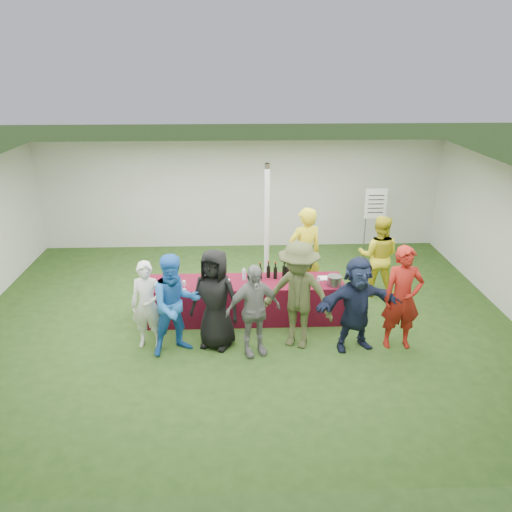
{
  "coord_description": "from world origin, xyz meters",
  "views": [
    {
      "loc": [
        -0.09,
        -8.21,
        4.55
      ],
      "look_at": [
        0.24,
        0.09,
        1.25
      ],
      "focal_mm": 35.0,
      "sensor_mm": 36.0,
      "label": 1
    }
  ],
  "objects_px": {
    "customer_1": "(176,305)",
    "customer_4": "(298,295)",
    "dump_bucket": "(334,281)",
    "customer_6": "(402,298)",
    "staff_back": "(378,256)",
    "customer_0": "(148,305)",
    "customer_2": "(215,299)",
    "serving_table": "(245,300)",
    "wine_list_sign": "(375,209)",
    "customer_5": "(357,304)",
    "staff_pourer": "(305,255)",
    "customer_3": "(253,310)"
  },
  "relations": [
    {
      "from": "staff_pourer",
      "to": "staff_back",
      "type": "bearing_deg",
      "value": 167.5
    },
    {
      "from": "serving_table",
      "to": "customer_5",
      "type": "height_order",
      "value": "customer_5"
    },
    {
      "from": "customer_1",
      "to": "customer_4",
      "type": "distance_m",
      "value": 2.0
    },
    {
      "from": "serving_table",
      "to": "customer_2",
      "type": "distance_m",
      "value": 1.16
    },
    {
      "from": "wine_list_sign",
      "to": "customer_3",
      "type": "xyz_separation_m",
      "value": [
        -2.95,
        -3.83,
        -0.53
      ]
    },
    {
      "from": "dump_bucket",
      "to": "serving_table",
      "type": "bearing_deg",
      "value": 172.16
    },
    {
      "from": "staff_pourer",
      "to": "customer_4",
      "type": "distance_m",
      "value": 1.78
    },
    {
      "from": "customer_1",
      "to": "customer_6",
      "type": "xyz_separation_m",
      "value": [
        3.7,
        0.02,
        0.03
      ]
    },
    {
      "from": "customer_5",
      "to": "customer_6",
      "type": "relative_size",
      "value": 0.91
    },
    {
      "from": "staff_pourer",
      "to": "customer_5",
      "type": "relative_size",
      "value": 1.18
    },
    {
      "from": "staff_pourer",
      "to": "wine_list_sign",
      "type": "bearing_deg",
      "value": -153.33
    },
    {
      "from": "customer_0",
      "to": "customer_2",
      "type": "height_order",
      "value": "customer_2"
    },
    {
      "from": "dump_bucket",
      "to": "customer_0",
      "type": "height_order",
      "value": "customer_0"
    },
    {
      "from": "wine_list_sign",
      "to": "customer_5",
      "type": "bearing_deg",
      "value": -108.54
    },
    {
      "from": "customer_1",
      "to": "staff_pourer",
      "type": "bearing_deg",
      "value": 14.92
    },
    {
      "from": "customer_0",
      "to": "customer_5",
      "type": "distance_m",
      "value": 3.44
    },
    {
      "from": "customer_3",
      "to": "serving_table",
      "type": "bearing_deg",
      "value": 76.95
    },
    {
      "from": "serving_table",
      "to": "customer_6",
      "type": "height_order",
      "value": "customer_6"
    },
    {
      "from": "customer_1",
      "to": "customer_4",
      "type": "bearing_deg",
      "value": -20.38
    },
    {
      "from": "staff_back",
      "to": "customer_1",
      "type": "xyz_separation_m",
      "value": [
        -3.84,
        -2.01,
        0.02
      ]
    },
    {
      "from": "wine_list_sign",
      "to": "customer_0",
      "type": "relative_size",
      "value": 1.18
    },
    {
      "from": "customer_6",
      "to": "customer_3",
      "type": "bearing_deg",
      "value": -176.03
    },
    {
      "from": "wine_list_sign",
      "to": "customer_2",
      "type": "bearing_deg",
      "value": -135.05
    },
    {
      "from": "dump_bucket",
      "to": "wine_list_sign",
      "type": "xyz_separation_m",
      "value": [
        1.46,
        2.85,
        0.48
      ]
    },
    {
      "from": "customer_5",
      "to": "dump_bucket",
      "type": "bearing_deg",
      "value": 91.23
    },
    {
      "from": "serving_table",
      "to": "customer_4",
      "type": "xyz_separation_m",
      "value": [
        0.85,
        -0.98,
        0.56
      ]
    },
    {
      "from": "dump_bucket",
      "to": "customer_6",
      "type": "relative_size",
      "value": 0.14
    },
    {
      "from": "staff_back",
      "to": "customer_0",
      "type": "distance_m",
      "value": 4.7
    },
    {
      "from": "customer_5",
      "to": "wine_list_sign",
      "type": "bearing_deg",
      "value": 59.55
    },
    {
      "from": "serving_table",
      "to": "customer_6",
      "type": "xyz_separation_m",
      "value": [
        2.56,
        -1.07,
        0.52
      ]
    },
    {
      "from": "customer_4",
      "to": "staff_back",
      "type": "bearing_deg",
      "value": 69.11
    },
    {
      "from": "customer_0",
      "to": "customer_3",
      "type": "relative_size",
      "value": 0.97
    },
    {
      "from": "serving_table",
      "to": "customer_4",
      "type": "bearing_deg",
      "value": -48.95
    },
    {
      "from": "wine_list_sign",
      "to": "staff_back",
      "type": "xyz_separation_m",
      "value": [
        -0.35,
        -1.71,
        -0.47
      ]
    },
    {
      "from": "staff_back",
      "to": "customer_2",
      "type": "bearing_deg",
      "value": 48.51
    },
    {
      "from": "customer_1",
      "to": "customer_3",
      "type": "xyz_separation_m",
      "value": [
        1.25,
        -0.11,
        -0.07
      ]
    },
    {
      "from": "wine_list_sign",
      "to": "customer_4",
      "type": "height_order",
      "value": "customer_4"
    },
    {
      "from": "customer_0",
      "to": "staff_back",
      "type": "bearing_deg",
      "value": 27.4
    },
    {
      "from": "staff_pourer",
      "to": "customer_2",
      "type": "distance_m",
      "value": 2.4
    },
    {
      "from": "wine_list_sign",
      "to": "customer_1",
      "type": "xyz_separation_m",
      "value": [
        -4.19,
        -3.72,
        -0.46
      ]
    },
    {
      "from": "dump_bucket",
      "to": "staff_back",
      "type": "bearing_deg",
      "value": 45.89
    },
    {
      "from": "serving_table",
      "to": "customer_2",
      "type": "height_order",
      "value": "customer_2"
    },
    {
      "from": "customer_2",
      "to": "customer_1",
      "type": "bearing_deg",
      "value": -144.05
    },
    {
      "from": "customer_6",
      "to": "dump_bucket",
      "type": "bearing_deg",
      "value": 139.51
    },
    {
      "from": "wine_list_sign",
      "to": "customer_1",
      "type": "relative_size",
      "value": 1.05
    },
    {
      "from": "customer_5",
      "to": "customer_1",
      "type": "bearing_deg",
      "value": 167.99
    },
    {
      "from": "customer_3",
      "to": "customer_6",
      "type": "height_order",
      "value": "customer_6"
    },
    {
      "from": "customer_2",
      "to": "customer_6",
      "type": "bearing_deg",
      "value": 18.53
    },
    {
      "from": "wine_list_sign",
      "to": "customer_0",
      "type": "distance_m",
      "value": 5.89
    },
    {
      "from": "staff_back",
      "to": "customer_5",
      "type": "xyz_separation_m",
      "value": [
        -0.9,
        -2.02,
        -0.03
      ]
    }
  ]
}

